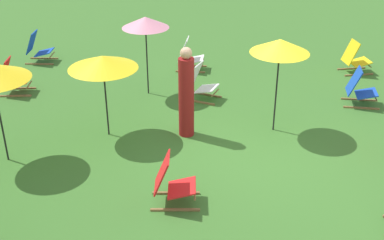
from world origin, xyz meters
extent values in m
plane|color=#386B28|center=(0.00, 0.00, 0.00)|extent=(40.00, 40.00, 0.00)
cube|color=olive|center=(3.80, 5.65, 0.02)|extent=(0.08, 0.76, 0.04)
cube|color=olive|center=(4.24, 5.68, 0.02)|extent=(0.08, 0.76, 0.04)
cube|color=#1947B7|center=(4.03, 5.57, 0.27)|extent=(0.51, 0.46, 0.13)
cube|color=#1947B7|center=(4.01, 5.87, 0.55)|extent=(0.49, 0.28, 0.57)
cylinder|color=olive|center=(4.04, 5.37, 0.20)|extent=(0.44, 0.06, 0.03)
cube|color=olive|center=(1.88, -2.31, 0.02)|extent=(0.07, 0.76, 0.04)
cube|color=olive|center=(2.32, -2.33, 0.02)|extent=(0.07, 0.76, 0.04)
cube|color=#1947B7|center=(2.10, -2.42, 0.27)|extent=(0.50, 0.46, 0.13)
cube|color=#1947B7|center=(2.11, -2.12, 0.55)|extent=(0.49, 0.27, 0.57)
cylinder|color=olive|center=(2.09, -2.62, 0.20)|extent=(0.44, 0.05, 0.03)
cube|color=olive|center=(-2.09, 1.25, 0.02)|extent=(0.11, 0.76, 0.04)
cube|color=olive|center=(-1.65, 1.29, 0.02)|extent=(0.11, 0.76, 0.04)
cube|color=red|center=(-1.86, 1.17, 0.27)|extent=(0.52, 0.48, 0.13)
cube|color=red|center=(-1.89, 1.47, 0.55)|extent=(0.50, 0.29, 0.57)
cylinder|color=olive|center=(-1.84, 0.97, 0.20)|extent=(0.44, 0.07, 0.03)
cube|color=olive|center=(1.74, 5.45, 0.02)|extent=(0.14, 0.76, 0.04)
cube|color=olive|center=(2.18, 5.51, 0.02)|extent=(0.14, 0.76, 0.04)
cube|color=red|center=(1.98, 5.38, 0.27)|extent=(0.53, 0.49, 0.13)
cube|color=red|center=(1.93, 5.68, 0.55)|extent=(0.51, 0.31, 0.57)
cylinder|color=olive|center=(2.00, 5.18, 0.20)|extent=(0.44, 0.09, 0.03)
cube|color=olive|center=(1.84, 1.23, 0.02)|extent=(0.27, 0.73, 0.04)
cube|color=olive|center=(2.26, 1.10, 0.02)|extent=(0.27, 0.73, 0.04)
cube|color=white|center=(2.02, 1.07, 0.27)|extent=(0.59, 0.56, 0.13)
cube|color=white|center=(2.12, 1.35, 0.55)|extent=(0.53, 0.38, 0.57)
cylinder|color=olive|center=(1.96, 0.88, 0.20)|extent=(0.43, 0.16, 0.03)
cube|color=olive|center=(3.64, 1.60, 0.02)|extent=(0.04, 0.76, 0.04)
cube|color=olive|center=(4.08, 1.60, 0.02)|extent=(0.04, 0.76, 0.04)
cube|color=white|center=(3.86, 1.50, 0.27)|extent=(0.48, 0.43, 0.13)
cube|color=white|center=(3.86, 1.80, 0.55)|extent=(0.48, 0.25, 0.57)
cylinder|color=olive|center=(3.86, 1.30, 0.20)|extent=(0.44, 0.03, 0.03)
cube|color=olive|center=(3.86, -2.64, 0.02)|extent=(0.23, 0.74, 0.04)
cube|color=olive|center=(4.28, -2.53, 0.02)|extent=(0.23, 0.74, 0.04)
cube|color=yellow|center=(4.09, -2.68, 0.27)|extent=(0.57, 0.54, 0.13)
cube|color=yellow|center=(4.02, -2.39, 0.55)|extent=(0.53, 0.36, 0.57)
cylinder|color=olive|center=(4.14, -2.88, 0.20)|extent=(0.43, 0.14, 0.03)
cylinder|color=black|center=(0.20, 2.86, 0.80)|extent=(0.03, 0.03, 1.60)
cone|color=yellow|center=(0.20, 2.86, 1.51)|extent=(1.29, 1.29, 0.24)
cylinder|color=black|center=(-0.91, 4.43, 0.90)|extent=(0.03, 0.03, 1.80)
cylinder|color=black|center=(2.24, 2.44, 0.89)|extent=(0.03, 0.03, 1.78)
cone|color=pink|center=(2.24, 2.44, 1.68)|extent=(1.04, 1.04, 0.24)
cylinder|color=black|center=(0.72, -0.36, 0.93)|extent=(0.03, 0.03, 1.85)
cone|color=yellow|center=(0.72, -0.36, 1.75)|extent=(1.11, 1.11, 0.26)
cylinder|color=maroon|center=(0.36, 1.34, 0.79)|extent=(0.36, 0.36, 1.57)
sphere|color=tan|center=(0.36, 1.34, 1.67)|extent=(0.22, 0.22, 0.22)
camera|label=1|loc=(-8.18, 0.38, 4.69)|focal=46.60mm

